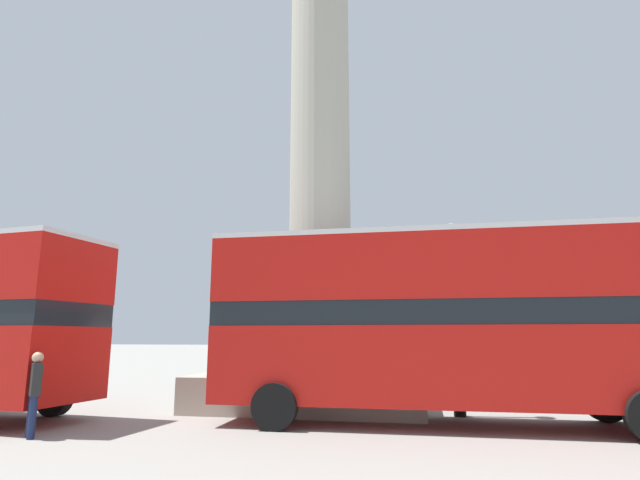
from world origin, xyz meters
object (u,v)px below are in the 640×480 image
object	(u,v)px
equestrian_statue	(582,351)
monument_column	(320,204)
pedestrian_near_lamp	(35,390)
bus_a	(444,318)
street_lamp	(454,296)

from	to	relation	value
equestrian_statue	monument_column	bearing A→B (deg)	-178.21
monument_column	equestrian_statue	bearing A→B (deg)	28.40
pedestrian_near_lamp	monument_column	bearing A→B (deg)	96.20
bus_a	street_lamp	world-z (taller)	street_lamp
equestrian_statue	pedestrian_near_lamp	world-z (taller)	equestrian_statue
pedestrian_near_lamp	street_lamp	bearing A→B (deg)	69.77
monument_column	equestrian_statue	distance (m)	11.14
monument_column	equestrian_statue	world-z (taller)	monument_column
bus_a	street_lamp	xyz separation A→B (m)	(0.36, 1.48, 0.63)
bus_a	pedestrian_near_lamp	size ratio (longest dim) A/B	6.35
equestrian_statue	street_lamp	world-z (taller)	equestrian_statue
bus_a	street_lamp	bearing A→B (deg)	75.62
street_lamp	pedestrian_near_lamp	distance (m)	9.94
monument_column	pedestrian_near_lamp	world-z (taller)	monument_column
equestrian_statue	street_lamp	distance (m)	8.39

